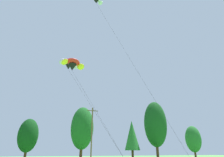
{
  "coord_description": "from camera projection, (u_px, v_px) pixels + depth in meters",
  "views": [
    {
      "loc": [
        -10.48,
        2.39,
        2.0
      ],
      "look_at": [
        -2.93,
        21.3,
        9.85
      ],
      "focal_mm": 30.8,
      "sensor_mm": 36.0,
      "label": 1
    }
  ],
  "objects": [
    {
      "name": "treeline_tree_g",
      "position": [
        193.0,
        139.0,
        53.85
      ],
      "size": [
        4.25,
        4.25,
        9.06
      ],
      "color": "#472D19",
      "rests_on": "ground_plane"
    },
    {
      "name": "parafoil_kite_mid_white",
      "position": [
        97.0,
        0.0,
        27.68
      ],
      "size": [
        7.04,
        8.67,
        21.45
      ],
      "color": "white"
    },
    {
      "name": "utility_pole",
      "position": [
        92.0,
        133.0,
        37.49
      ],
      "size": [
        2.2,
        0.26,
        10.52
      ],
      "color": "brown",
      "rests_on": "ground_plane"
    },
    {
      "name": "treeline_tree_f",
      "position": [
        155.0,
        124.0,
        49.91
      ],
      "size": [
        5.77,
        5.77,
        14.7
      ],
      "color": "#472D19",
      "rests_on": "ground_plane"
    },
    {
      "name": "treeline_tree_c",
      "position": [
        28.0,
        135.0,
        41.35
      ],
      "size": [
        4.22,
        4.22,
        8.96
      ],
      "color": "#472D19",
      "rests_on": "ground_plane"
    },
    {
      "name": "parafoil_kite_high_purple",
      "position": [
        69.0,
        64.0,
        27.29
      ],
      "size": [
        4.84,
        12.54,
        13.39
      ],
      "color": "purple"
    },
    {
      "name": "parafoil_kite_far_red_yellow",
      "position": [
        73.0,
        64.0,
        24.21
      ],
      "size": [
        4.79,
        9.48,
        11.96
      ],
      "color": "red"
    },
    {
      "name": "treeline_tree_e",
      "position": [
        132.0,
        135.0,
        46.98
      ],
      "size": [
        3.67,
        3.67,
        9.41
      ],
      "color": "#472D19",
      "rests_on": "ground_plane"
    },
    {
      "name": "treeline_tree_d",
      "position": [
        82.0,
        128.0,
        42.01
      ],
      "size": [
        4.92,
        4.92,
        11.55
      ],
      "color": "#472D19",
      "rests_on": "ground_plane"
    }
  ]
}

